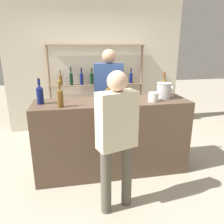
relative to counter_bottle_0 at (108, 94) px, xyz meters
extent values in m
plane|color=#B2A893|center=(0.07, 0.10, -1.19)|extent=(16.00, 16.00, 0.00)
cube|color=brown|center=(0.07, 0.10, -0.65)|extent=(2.14, 0.62, 1.07)
cube|color=beige|center=(0.07, 2.01, 0.21)|extent=(3.74, 0.12, 2.80)
cylinder|color=#897056|center=(-0.91, 1.83, -0.28)|extent=(0.05, 0.05, 1.81)
cylinder|color=#897056|center=(1.05, 1.83, -0.28)|extent=(0.05, 0.05, 1.81)
cube|color=#897056|center=(0.07, 1.83, 0.62)|extent=(2.01, 0.18, 0.02)
cube|color=#897056|center=(0.07, 1.83, -0.19)|extent=(2.01, 0.18, 0.02)
cylinder|color=brown|center=(-0.68, 1.83, -0.08)|extent=(0.07, 0.07, 0.19)
cone|color=brown|center=(-0.68, 1.83, 0.03)|extent=(0.07, 0.07, 0.03)
cylinder|color=brown|center=(-0.68, 1.83, 0.08)|extent=(0.03, 0.03, 0.07)
cylinder|color=maroon|center=(-0.68, 1.83, 0.12)|extent=(0.03, 0.03, 0.01)
cylinder|color=black|center=(-0.46, 1.83, -0.06)|extent=(0.07, 0.07, 0.23)
cone|color=black|center=(-0.46, 1.83, 0.07)|extent=(0.07, 0.07, 0.03)
cylinder|color=black|center=(-0.46, 1.83, 0.13)|extent=(0.03, 0.03, 0.09)
cylinder|color=#232328|center=(-0.46, 1.83, 0.19)|extent=(0.03, 0.03, 0.01)
cylinder|color=#0F1956|center=(-0.25, 1.83, -0.07)|extent=(0.07, 0.07, 0.22)
cone|color=#0F1956|center=(-0.25, 1.83, 0.06)|extent=(0.07, 0.07, 0.03)
cylinder|color=#0F1956|center=(-0.25, 1.83, 0.12)|extent=(0.03, 0.03, 0.09)
cylinder|color=black|center=(-0.25, 1.83, 0.17)|extent=(0.03, 0.03, 0.01)
cylinder|color=black|center=(-0.04, 1.83, -0.07)|extent=(0.08, 0.08, 0.22)
cone|color=black|center=(-0.04, 1.83, 0.06)|extent=(0.08, 0.08, 0.03)
cylinder|color=black|center=(-0.04, 1.83, 0.11)|extent=(0.03, 0.03, 0.07)
cylinder|color=#232328|center=(-0.04, 1.83, 0.15)|extent=(0.03, 0.03, 0.01)
cylinder|color=silver|center=(0.18, 1.83, -0.08)|extent=(0.07, 0.07, 0.20)
cone|color=silver|center=(0.18, 1.83, 0.04)|extent=(0.07, 0.07, 0.03)
cylinder|color=silver|center=(0.18, 1.83, 0.10)|extent=(0.03, 0.03, 0.09)
cylinder|color=gold|center=(0.18, 1.83, 0.15)|extent=(0.03, 0.03, 0.01)
cylinder|color=black|center=(0.39, 1.83, -0.09)|extent=(0.06, 0.06, 0.19)
cone|color=black|center=(0.39, 1.83, 0.02)|extent=(0.06, 0.06, 0.03)
cylinder|color=black|center=(0.39, 1.83, 0.08)|extent=(0.02, 0.02, 0.08)
cylinder|color=gold|center=(0.39, 1.83, 0.12)|extent=(0.03, 0.03, 0.01)
cylinder|color=brown|center=(0.60, 1.83, -0.08)|extent=(0.06, 0.06, 0.21)
cone|color=brown|center=(0.60, 1.83, 0.04)|extent=(0.06, 0.06, 0.03)
cylinder|color=brown|center=(0.60, 1.83, 0.11)|extent=(0.02, 0.02, 0.10)
cylinder|color=gold|center=(0.60, 1.83, 0.16)|extent=(0.03, 0.03, 0.01)
cylinder|color=#0F1956|center=(0.82, 1.83, -0.08)|extent=(0.07, 0.07, 0.20)
cone|color=#0F1956|center=(0.82, 1.83, 0.03)|extent=(0.07, 0.07, 0.03)
cylinder|color=#0F1956|center=(0.82, 1.83, 0.09)|extent=(0.03, 0.03, 0.08)
cylinder|color=black|center=(0.82, 1.83, 0.14)|extent=(0.03, 0.03, 0.01)
cylinder|color=brown|center=(0.00, 0.00, -0.02)|extent=(0.07, 0.07, 0.18)
cone|color=brown|center=(0.00, 0.00, 0.08)|extent=(0.07, 0.07, 0.03)
cylinder|color=brown|center=(0.00, 0.00, 0.14)|extent=(0.03, 0.03, 0.08)
cylinder|color=gold|center=(0.00, 0.00, 0.18)|extent=(0.03, 0.03, 0.01)
cylinder|color=#0F1956|center=(-0.87, 0.12, -0.01)|extent=(0.09, 0.09, 0.21)
cone|color=#0F1956|center=(-0.87, 0.12, 0.11)|extent=(0.09, 0.09, 0.04)
cylinder|color=#0F1956|center=(-0.87, 0.12, 0.17)|extent=(0.03, 0.03, 0.08)
cylinder|color=black|center=(-0.87, 0.12, 0.21)|extent=(0.03, 0.03, 0.01)
cylinder|color=brown|center=(-0.61, -0.09, -0.02)|extent=(0.08, 0.08, 0.20)
cone|color=brown|center=(-0.61, -0.09, 0.10)|extent=(0.08, 0.08, 0.03)
cylinder|color=brown|center=(-0.61, -0.09, 0.16)|extent=(0.03, 0.03, 0.08)
cylinder|color=gold|center=(-0.61, -0.09, 0.21)|extent=(0.03, 0.03, 0.01)
cylinder|color=brown|center=(0.90, 0.29, 0.00)|extent=(0.09, 0.09, 0.22)
cone|color=brown|center=(0.90, 0.29, 0.13)|extent=(0.09, 0.09, 0.04)
cylinder|color=brown|center=(0.90, 0.29, 0.18)|extent=(0.03, 0.03, 0.07)
cylinder|color=maroon|center=(0.90, 0.29, 0.22)|extent=(0.03, 0.03, 0.01)
cylinder|color=silver|center=(1.01, 0.23, -0.11)|extent=(0.06, 0.06, 0.00)
cylinder|color=silver|center=(1.01, 0.23, -0.07)|extent=(0.01, 0.01, 0.09)
cone|color=silver|center=(1.01, 0.23, 0.02)|extent=(0.08, 0.08, 0.08)
cylinder|color=#B2B2B7|center=(0.83, 0.11, -0.01)|extent=(0.20, 0.20, 0.22)
cylinder|color=#B2B2B7|center=(0.83, 0.11, 0.10)|extent=(0.21, 0.21, 0.01)
cylinder|color=silver|center=(0.61, -0.03, -0.05)|extent=(0.14, 0.14, 0.12)
sphere|color=tan|center=(0.59, -0.06, -0.05)|extent=(0.02, 0.02, 0.02)
sphere|color=tan|center=(0.59, -0.07, -0.08)|extent=(0.02, 0.02, 0.02)
sphere|color=tan|center=(0.59, -0.06, -0.07)|extent=(0.02, 0.02, 0.02)
sphere|color=tan|center=(0.60, -0.02, -0.10)|extent=(0.02, 0.02, 0.02)
sphere|color=tan|center=(0.62, -0.03, -0.08)|extent=(0.02, 0.02, 0.02)
cylinder|color=#575347|center=(0.10, -0.65, -0.81)|extent=(0.12, 0.12, 0.76)
cylinder|color=#575347|center=(-0.16, -0.74, -0.81)|extent=(0.12, 0.12, 0.76)
cube|color=beige|center=(-0.03, -0.70, -0.12)|extent=(0.46, 0.31, 0.60)
sphere|color=#DBB293|center=(-0.03, -0.70, 0.28)|extent=(0.21, 0.21, 0.21)
cylinder|color=#121C33|center=(0.01, 0.89, -0.76)|extent=(0.13, 0.13, 0.85)
cylinder|color=#121C33|center=(0.31, 0.81, -0.76)|extent=(0.13, 0.13, 0.85)
cube|color=navy|center=(0.16, 0.85, -0.01)|extent=(0.52, 0.33, 0.67)
sphere|color=tan|center=(0.16, 0.85, 0.44)|extent=(0.23, 0.23, 0.23)
camera|label=1|loc=(-0.47, -2.76, 0.62)|focal=35.00mm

